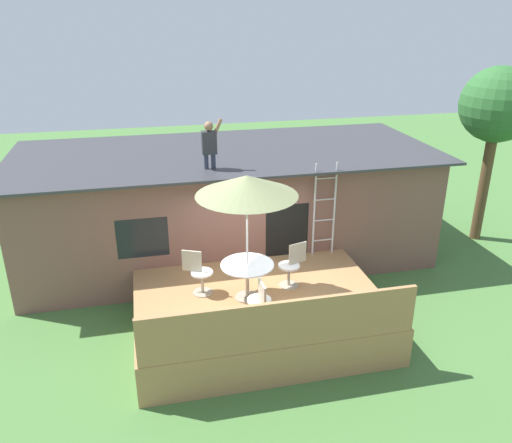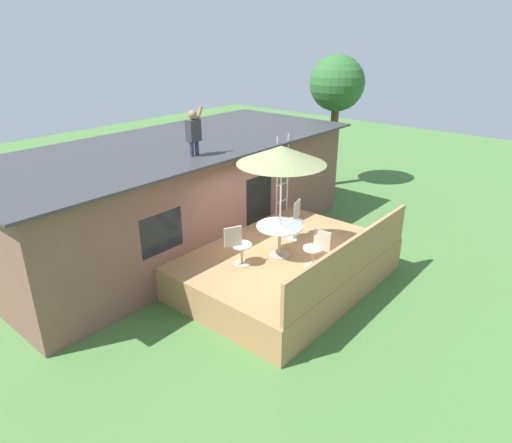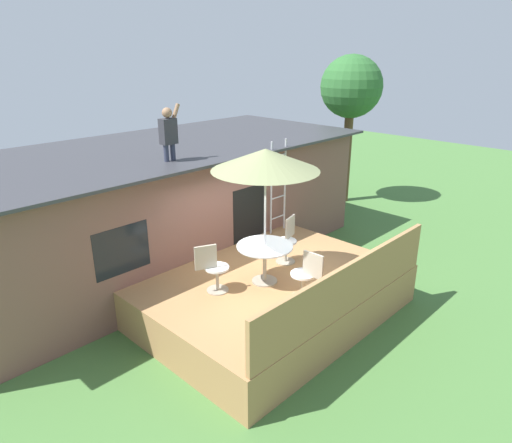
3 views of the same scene
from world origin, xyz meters
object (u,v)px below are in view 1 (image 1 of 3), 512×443
object	(u,v)px
patio_umbrella	(247,186)
patio_table	(247,271)
person_figure	(210,142)
backyard_tree	(498,107)
step_ladder	(324,210)
patio_chair_right	(292,265)
patio_chair_near	(260,302)
patio_chair_left	(198,272)

from	to	relation	value
patio_umbrella	patio_table	bearing A→B (deg)	-170.54
person_figure	backyard_tree	world-z (taller)	backyard_tree
step_ladder	patio_chair_right	distance (m)	1.79
patio_umbrella	step_ladder	bearing A→B (deg)	36.25
patio_umbrella	patio_chair_right	xyz separation A→B (m)	(1.00, 0.30, -1.89)
patio_chair_near	patio_chair_left	bearing A→B (deg)	32.54
patio_table	backyard_tree	world-z (taller)	backyard_tree
backyard_tree	patio_table	bearing A→B (deg)	-157.03
patio_chair_right	backyard_tree	size ratio (longest dim) A/B	0.19
step_ladder	backyard_tree	world-z (taller)	backyard_tree
step_ladder	person_figure	world-z (taller)	person_figure
patio_table	backyard_tree	distance (m)	8.30
step_ladder	backyard_tree	xyz separation A→B (m)	(5.22, 1.56, 1.82)
patio_chair_right	patio_chair_left	bearing A→B (deg)	-20.04
patio_chair_right	patio_chair_near	bearing A→B (deg)	35.86
patio_chair_left	patio_chair_near	size ratio (longest dim) A/B	1.00
patio_table	person_figure	xyz separation A→B (m)	(-0.35, 2.28, 2.04)
patio_table	patio_chair_near	world-z (taller)	patio_chair_near
backyard_tree	person_figure	bearing A→B (deg)	-173.87
patio_chair_right	patio_table	bearing A→B (deg)	0.00
patio_chair_near	step_ladder	bearing A→B (deg)	-41.70
patio_umbrella	patio_chair_right	world-z (taller)	patio_umbrella
person_figure	patio_chair_left	distance (m)	2.92
patio_umbrella	backyard_tree	size ratio (longest dim) A/B	0.53
step_ladder	patio_chair_right	world-z (taller)	step_ladder
step_ladder	person_figure	size ratio (longest dim) A/B	1.98
patio_chair_left	backyard_tree	world-z (taller)	backyard_tree
patio_chair_right	backyard_tree	world-z (taller)	backyard_tree
patio_chair_near	backyard_tree	bearing A→B (deg)	-62.94
patio_umbrella	person_figure	xyz separation A→B (m)	(-0.35, 2.28, 0.28)
patio_chair_right	step_ladder	bearing A→B (deg)	-148.33
patio_chair_right	person_figure	bearing A→B (deg)	-72.53
person_figure	patio_chair_right	xyz separation A→B (m)	(1.34, -1.98, -2.17)
patio_table	patio_chair_left	bearing A→B (deg)	155.66
patio_umbrella	patio_chair_left	world-z (taller)	patio_umbrella
patio_chair_right	patio_chair_near	distance (m)	1.58
patio_table	backyard_tree	bearing A→B (deg)	22.97
patio_chair_left	step_ladder	bearing A→B (deg)	44.95
patio_chair_near	backyard_tree	world-z (taller)	backyard_tree
patio_chair_left	patio_chair_right	xyz separation A→B (m)	(1.91, -0.11, 0.00)
person_figure	patio_chair_right	world-z (taller)	person_figure
person_figure	backyard_tree	size ratio (longest dim) A/B	0.23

